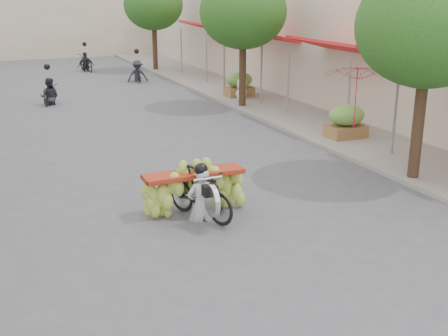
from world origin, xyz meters
TOP-DOWN VIEW (x-y plane):
  - ground at (0.00, 0.00)m, footprint 120.00×120.00m
  - sidewalk_right at (7.00, 15.00)m, footprint 4.00×60.00m
  - shophouse_row_right at (11.99, 14.00)m, footprint 9.77×40.00m
  - far_building at (0.00, 38.00)m, footprint 20.00×6.00m
  - street_tree_near at (5.40, 4.00)m, footprint 3.40×3.40m
  - street_tree_mid at (5.40, 14.00)m, footprint 3.40×3.40m
  - street_tree_far at (5.40, 26.00)m, footprint 3.40×3.40m
  - produce_crate_mid at (6.20, 8.00)m, footprint 1.20×0.88m
  - produce_crate_far at (6.20, 16.00)m, footprint 1.20×0.88m
  - banana_motorbike at (-0.36, 4.01)m, footprint 2.20×1.96m
  - market_umbrella at (5.82, 7.08)m, footprint 2.71×2.71m
  - pedestrian at (6.08, 15.47)m, footprint 0.95×0.89m
  - bg_motorbike_a at (-1.66, 17.93)m, footprint 1.06×1.51m
  - bg_motorbike_b at (3.35, 22.47)m, footprint 1.12×1.78m
  - bg_motorbike_c at (1.60, 27.61)m, footprint 1.05×1.85m

SIDE VIEW (x-z plane):
  - ground at x=0.00m, z-range 0.00..0.00m
  - sidewalk_right at x=7.00m, z-range 0.00..0.12m
  - banana_motorbike at x=-0.36m, z-range -0.34..1.73m
  - produce_crate_mid at x=6.20m, z-range 0.13..1.29m
  - produce_crate_far at x=6.20m, z-range 0.13..1.29m
  - bg_motorbike_c at x=1.60m, z-range -0.20..1.75m
  - bg_motorbike_a at x=-1.66m, z-range -0.19..1.76m
  - bg_motorbike_b at x=3.35m, z-range -0.13..1.82m
  - pedestrian at x=6.08m, z-range 0.12..1.79m
  - market_umbrella at x=5.82m, z-range 1.60..3.48m
  - shophouse_row_right at x=11.99m, z-range 0.00..6.00m
  - far_building at x=0.00m, z-range 0.00..7.00m
  - street_tree_near at x=5.40m, z-range 1.16..6.41m
  - street_tree_mid at x=5.40m, z-range 1.16..6.41m
  - street_tree_far at x=5.40m, z-range 1.16..6.41m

